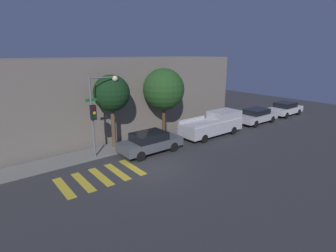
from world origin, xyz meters
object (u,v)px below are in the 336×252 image
traffic_light_pole (98,105)px  sedan_near_corner (150,142)px  pickup_truck (214,124)px  sedan_far_end (285,108)px  sedan_middle (257,116)px  tree_midblock (164,90)px  tree_near_corner (112,94)px

traffic_light_pole → sedan_near_corner: (2.93, -1.27, -2.68)m
traffic_light_pole → sedan_near_corner: 4.17m
traffic_light_pole → sedan_near_corner: traffic_light_pole is taller
sedan_near_corner → pickup_truck: size_ratio=0.78×
pickup_truck → sedan_far_end: bearing=0.0°
sedan_middle → sedan_far_end: (5.31, 0.00, 0.01)m
traffic_light_pole → tree_midblock: size_ratio=0.96×
traffic_light_pole → sedan_middle: traffic_light_pole is taller
pickup_truck → tree_midblock: (-3.47, 2.21, 2.87)m
sedan_far_end → tree_midblock: size_ratio=0.78×
sedan_near_corner → traffic_light_pole: bearing=156.6°
pickup_truck → tree_near_corner: bearing=164.3°
sedan_near_corner → tree_near_corner: bearing=124.7°
pickup_truck → traffic_light_pole: bearing=172.2°
tree_midblock → tree_near_corner: bearing=-180.0°
sedan_far_end → pickup_truck: bearing=-180.0°
sedan_near_corner → sedan_far_end: sedan_far_end is taller
pickup_truck → sedan_far_end: size_ratio=1.32×
traffic_light_pole → tree_midblock: bearing=9.2°
traffic_light_pole → sedan_middle: 15.56m
traffic_light_pole → tree_midblock: (5.79, 0.94, 0.38)m
traffic_light_pole → sedan_middle: (15.27, -1.27, -2.68)m
sedan_near_corner → tree_near_corner: (-1.53, 2.21, 3.14)m
sedan_far_end → sedan_middle: bearing=-180.0°
sedan_far_end → traffic_light_pole: bearing=176.5°
tree_midblock → traffic_light_pole: bearing=-170.8°
pickup_truck → tree_near_corner: size_ratio=1.08×
sedan_near_corner → sedan_far_end: 17.65m
tree_near_corner → pickup_truck: bearing=-15.7°
sedan_middle → tree_near_corner: (-13.87, 2.21, 3.14)m
tree_midblock → sedan_middle: bearing=-13.1°
sedan_middle → tree_near_corner: size_ratio=0.86×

